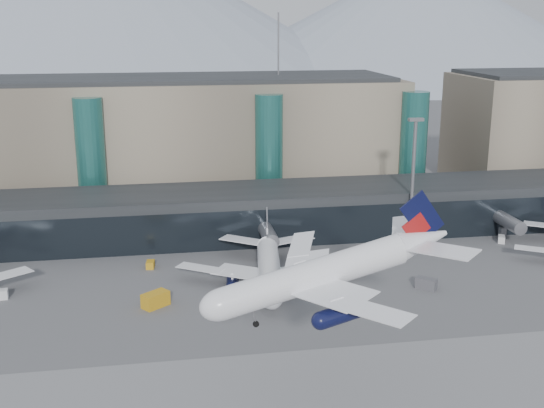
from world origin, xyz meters
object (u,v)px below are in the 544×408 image
Objects in this scene: veh_b at (150,265)px; veh_h at (156,300)px; jet_parked_mid at (269,257)px; lightmast_mid at (413,174)px; veh_d at (501,239)px; hero_jet at (338,262)px; veh_c at (426,284)px; veh_g at (320,265)px.

veh_h is at bearing -170.38° from veh_b.
lightmast_mid is at bearing -56.25° from jet_parked_mid.
lightmast_mid reaches higher than veh_d.
veh_b is (-21.74, 50.36, -17.31)m from hero_jet.
hero_jet reaches higher than veh_c.
veh_b is (-52.59, -6.49, -13.76)m from lightmast_mid.
veh_h reaches higher than veh_c.
hero_jet is 0.92× the size of jet_parked_mid.
veh_b is at bearing -172.97° from lightmast_mid.
hero_jet is at bearing 164.30° from veh_d.
veh_d is at bearing -68.74° from jet_parked_mid.
veh_d is (18.57, -3.44, -13.72)m from lightmast_mid.
hero_jet is 14.08× the size of veh_g.
veh_h reaches higher than veh_d.
jet_parked_mid is 13.88× the size of veh_d.
hero_jet is at bearing -149.85° from veh_b.
lightmast_mid is at bearing 116.23° from veh_c.
veh_d is 1.10× the size of veh_g.
veh_g is 32.52m from veh_h.
veh_d is (71.16, 3.05, 0.04)m from veh_b.
hero_jet reaches higher than veh_d.
jet_parked_mid is (-31.96, -15.63, -10.26)m from lightmast_mid.
veh_h is (0.88, -17.88, 0.52)m from veh_b.
veh_b is 71.23m from veh_d.
veh_b is at bearing 105.83° from hero_jet.
veh_h is at bearing -139.70° from veh_c.
jet_parked_mid is at bearing -14.14° from veh_h.
lightmast_mid is at bearing 106.59° from veh_d.
veh_g is (-15.46, 12.83, -0.31)m from veh_c.
veh_d is at bearing -21.44° from veh_h.
lightmast_mid reaches higher than hero_jet.
jet_parked_mid is 7.90× the size of veh_h.
veh_h is (-70.28, -20.93, 0.49)m from veh_d.
veh_b is 1.03× the size of veh_g.
veh_c is 1.55× the size of veh_g.
lightmast_mid is 11.54× the size of veh_g.
veh_g is (30.85, -5.25, -0.01)m from veh_b.
hero_jet is 13.66× the size of veh_b.
veh_b is 0.94× the size of veh_d.
veh_g is (10.23, 3.89, -3.51)m from jet_parked_mid.
veh_d is (50.53, 12.19, -3.46)m from jet_parked_mid.
veh_c is (46.31, -18.08, 0.29)m from veh_b.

